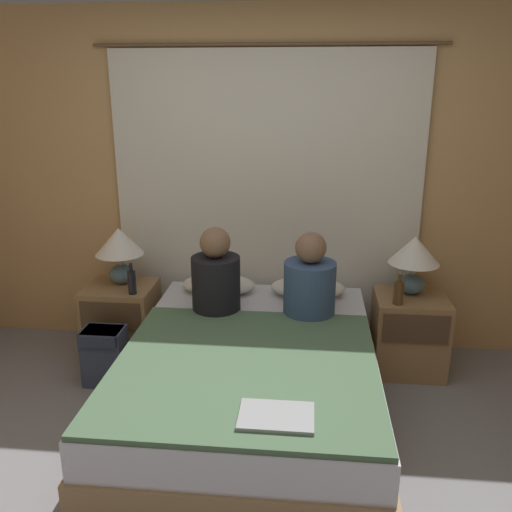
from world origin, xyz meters
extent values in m
plane|color=gray|center=(0.00, 0.00, 0.00)|extent=(16.00, 16.00, 0.00)
cube|color=tan|center=(0.00, 1.80, 1.25)|extent=(4.82, 0.06, 2.50)
cube|color=silver|center=(0.00, 1.74, 1.10)|extent=(2.24, 0.02, 2.20)
cylinder|color=brown|center=(0.00, 1.74, 2.22)|extent=(2.44, 0.02, 0.02)
cube|color=#99754C|center=(0.00, 0.68, 0.15)|extent=(1.47, 2.02, 0.30)
cube|color=silver|center=(0.00, 0.68, 0.41)|extent=(1.43, 1.98, 0.21)
cube|color=#937047|center=(-1.05, 1.41, 0.28)|extent=(0.49, 0.44, 0.56)
cube|color=#4C3823|center=(-1.05, 1.19, 0.42)|extent=(0.43, 0.02, 0.20)
cube|color=#937047|center=(1.05, 1.41, 0.28)|extent=(0.49, 0.44, 0.56)
cube|color=#4C3823|center=(1.05, 1.19, 0.42)|extent=(0.43, 0.02, 0.20)
ellipsoid|color=slate|center=(-1.05, 1.47, 0.63)|extent=(0.18, 0.18, 0.14)
cylinder|color=#B2A893|center=(-1.05, 1.47, 0.74)|extent=(0.02, 0.02, 0.08)
cone|color=white|center=(-1.05, 1.47, 0.88)|extent=(0.35, 0.35, 0.19)
ellipsoid|color=slate|center=(1.05, 1.47, 0.63)|extent=(0.18, 0.18, 0.14)
cylinder|color=#B2A893|center=(1.05, 1.47, 0.74)|extent=(0.02, 0.02, 0.08)
cone|color=white|center=(1.05, 1.47, 0.88)|extent=(0.35, 0.35, 0.19)
ellipsoid|color=silver|center=(-0.32, 1.48, 0.57)|extent=(0.53, 0.33, 0.12)
ellipsoid|color=silver|center=(0.32, 1.48, 0.57)|extent=(0.53, 0.33, 0.12)
cube|color=#4C6B4C|center=(0.00, 0.40, 0.53)|extent=(1.41, 1.40, 0.03)
cylinder|color=black|center=(-0.28, 1.13, 0.70)|extent=(0.32, 0.32, 0.38)
sphere|color=#846047|center=(-0.28, 1.13, 1.00)|extent=(0.20, 0.20, 0.20)
cylinder|color=#38517A|center=(0.33, 1.13, 0.70)|extent=(0.34, 0.34, 0.37)
sphere|color=#846047|center=(0.33, 1.13, 0.98)|extent=(0.20, 0.20, 0.20)
cylinder|color=black|center=(-0.90, 1.27, 0.64)|extent=(0.06, 0.06, 0.17)
cylinder|color=black|center=(-0.90, 1.27, 0.76)|extent=(0.02, 0.02, 0.06)
cylinder|color=#513819|center=(0.93, 1.27, 0.64)|extent=(0.07, 0.07, 0.16)
cylinder|color=#513819|center=(0.93, 1.27, 0.74)|extent=(0.02, 0.02, 0.06)
cube|color=#9EA0A5|center=(0.20, -0.08, 0.55)|extent=(0.34, 0.23, 0.02)
cube|color=#333D56|center=(-1.04, 1.01, 0.20)|extent=(0.28, 0.20, 0.40)
cube|color=#283045|center=(-1.04, 0.99, 0.36)|extent=(0.25, 0.21, 0.08)
camera|label=1|loc=(0.32, -2.17, 1.98)|focal=38.00mm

